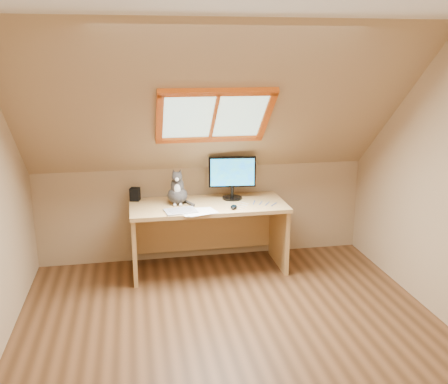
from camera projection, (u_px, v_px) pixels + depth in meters
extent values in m
plane|color=brown|center=(237.00, 341.00, 3.87)|extent=(3.50, 3.50, 0.00)
cube|color=tan|center=(335.00, 314.00, 1.89)|extent=(3.50, 0.02, 2.40)
cube|color=tan|center=(204.00, 212.00, 5.39)|extent=(3.50, 0.02, 1.00)
cube|color=silver|center=(272.00, 3.00, 2.49)|extent=(3.50, 1.95, 0.02)
cube|color=tan|center=(215.00, 108.00, 4.34)|extent=(3.50, 1.56, 1.41)
cube|color=#B2E0CC|center=(214.00, 115.00, 4.43)|extent=(0.90, 0.53, 0.48)
cube|color=orange|center=(214.00, 115.00, 4.43)|extent=(1.02, 0.64, 0.59)
cube|color=tan|center=(208.00, 206.00, 4.99)|extent=(1.55, 0.68, 0.04)
cube|color=tan|center=(134.00, 244.00, 4.95)|extent=(0.04, 0.61, 0.67)
cube|color=tan|center=(279.00, 234.00, 5.21)|extent=(0.04, 0.61, 0.67)
cube|color=tan|center=(204.00, 229.00, 5.38)|extent=(1.45, 0.03, 0.47)
cylinder|color=black|center=(232.00, 198.00, 5.15)|extent=(0.20, 0.20, 0.02)
cylinder|color=black|center=(232.00, 192.00, 5.13)|extent=(0.03, 0.03, 0.11)
cube|color=black|center=(232.00, 172.00, 5.08)|extent=(0.48, 0.08, 0.31)
cube|color=blue|center=(233.00, 172.00, 5.05)|extent=(0.44, 0.05, 0.28)
ellipsoid|color=#423D3A|center=(178.00, 195.00, 4.97)|extent=(0.22, 0.26, 0.17)
ellipsoid|color=#423D3A|center=(177.00, 186.00, 4.93)|extent=(0.14, 0.14, 0.18)
ellipsoid|color=silver|center=(177.00, 189.00, 4.88)|extent=(0.07, 0.04, 0.11)
ellipsoid|color=#423D3A|center=(177.00, 177.00, 4.87)|extent=(0.11, 0.10, 0.10)
sphere|color=silver|center=(177.00, 179.00, 4.83)|extent=(0.04, 0.04, 0.04)
cone|color=#423D3A|center=(174.00, 172.00, 4.87)|extent=(0.05, 0.05, 0.06)
cone|color=#423D3A|center=(180.00, 171.00, 4.87)|extent=(0.05, 0.05, 0.06)
cube|color=black|center=(135.00, 194.00, 5.08)|extent=(0.11, 0.11, 0.13)
cube|color=#B2B2B7|center=(180.00, 211.00, 4.73)|extent=(0.33, 0.26, 0.01)
ellipsoid|color=black|center=(234.00, 207.00, 4.82)|extent=(0.10, 0.13, 0.03)
cube|color=white|center=(196.00, 212.00, 4.71)|extent=(0.33, 0.27, 0.00)
cube|color=white|center=(196.00, 212.00, 4.71)|extent=(0.32, 0.24, 0.00)
cube|color=white|center=(196.00, 212.00, 4.71)|extent=(0.35, 0.30, 0.00)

